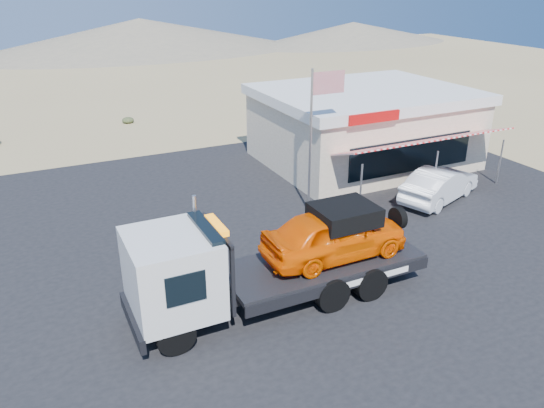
{
  "coord_description": "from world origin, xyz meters",
  "views": [
    {
      "loc": [
        -5.78,
        -13.57,
        9.37
      ],
      "look_at": [
        2.1,
        2.72,
        1.5
      ],
      "focal_mm": 35.0,
      "sensor_mm": 36.0,
      "label": 1
    }
  ],
  "objects_px": {
    "white_sedan": "(440,184)",
    "flagpole": "(316,125)",
    "jerky_store": "(363,126)",
    "tow_truck": "(274,255)"
  },
  "relations": [
    {
      "from": "white_sedan",
      "to": "flagpole",
      "type": "xyz_separation_m",
      "value": [
        -5.58,
        1.55,
        3.0
      ]
    },
    {
      "from": "white_sedan",
      "to": "jerky_store",
      "type": "height_order",
      "value": "jerky_store"
    },
    {
      "from": "jerky_store",
      "to": "flagpole",
      "type": "bearing_deg",
      "value": -141.21
    },
    {
      "from": "tow_truck",
      "to": "white_sedan",
      "type": "height_order",
      "value": "tow_truck"
    },
    {
      "from": "white_sedan",
      "to": "flagpole",
      "type": "relative_size",
      "value": 0.75
    },
    {
      "from": "tow_truck",
      "to": "white_sedan",
      "type": "distance_m",
      "value": 10.97
    },
    {
      "from": "white_sedan",
      "to": "flagpole",
      "type": "distance_m",
      "value": 6.52
    },
    {
      "from": "jerky_store",
      "to": "flagpole",
      "type": "distance_m",
      "value": 7.36
    },
    {
      "from": "white_sedan",
      "to": "flagpole",
      "type": "bearing_deg",
      "value": 54.39
    },
    {
      "from": "white_sedan",
      "to": "jerky_store",
      "type": "xyz_separation_m",
      "value": [
        -0.01,
        6.02,
        1.22
      ]
    }
  ]
}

